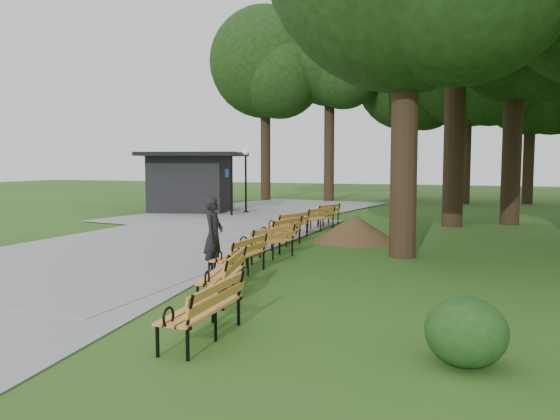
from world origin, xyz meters
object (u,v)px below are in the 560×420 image
(bench_3, at_px, (266,242))
(bench_5, at_px, (288,225))
(bench_1, at_px, (221,275))
(bench_7, at_px, (323,215))
(bench_6, at_px, (316,219))
(bench_2, at_px, (239,256))
(dirt_mound, at_px, (355,229))
(bench_4, at_px, (280,232))
(bench_0, at_px, (201,309))
(person, at_px, (214,235))
(kiosk, at_px, (191,182))
(lamp_post, at_px, (246,167))
(lawn_tree_4, at_px, (517,19))

(bench_3, distance_m, bench_5, 3.89)
(bench_1, height_order, bench_7, same)
(bench_6, bearing_deg, bench_5, 10.91)
(bench_2, bearing_deg, dirt_mound, 170.60)
(bench_4, relative_size, bench_5, 1.00)
(bench_0, bearing_deg, bench_2, -163.66)
(bench_3, bearing_deg, person, 6.36)
(kiosk, xyz_separation_m, bench_1, (9.12, -15.60, -1.06))
(dirt_mound, xyz_separation_m, bench_0, (-0.09, -10.21, 0.01))
(kiosk, height_order, lamp_post, lamp_post)
(bench_5, height_order, bench_7, same)
(bench_2, relative_size, bench_5, 1.00)
(bench_3, bearing_deg, bench_0, 32.29)
(person, relative_size, bench_7, 0.92)
(lamp_post, relative_size, bench_2, 1.67)
(kiosk, height_order, lawn_tree_4, lawn_tree_4)
(bench_0, height_order, bench_2, same)
(bench_5, xyz_separation_m, bench_6, (0.32, 2.26, 0.00))
(person, height_order, lamp_post, lamp_post)
(bench_0, bearing_deg, bench_3, -167.67)
(bench_1, height_order, bench_6, same)
(kiosk, xyz_separation_m, bench_4, (8.05, -9.33, -1.06))
(bench_2, distance_m, bench_4, 4.28)
(bench_3, height_order, bench_4, same)
(lamp_post, bearing_deg, dirt_mound, -47.96)
(bench_2, bearing_deg, person, -90.00)
(person, height_order, bench_6, person)
(lamp_post, bearing_deg, person, -69.86)
(bench_0, distance_m, lawn_tree_4, 19.45)
(dirt_mound, distance_m, bench_6, 3.00)
(dirt_mound, bearing_deg, bench_0, -90.49)
(bench_2, xyz_separation_m, bench_6, (-0.56, 8.21, 0.00))
(bench_3, bearing_deg, lamp_post, -135.16)
(lamp_post, height_order, bench_0, lamp_post)
(bench_4, height_order, bench_7, same)
(lawn_tree_4, bearing_deg, bench_3, -120.84)
(lamp_post, height_order, dirt_mound, lamp_post)
(dirt_mound, bearing_deg, lawn_tree_4, 54.98)
(dirt_mound, distance_m, bench_5, 2.26)
(kiosk, bearing_deg, lamp_post, -9.17)
(bench_7, bearing_deg, lawn_tree_4, 127.29)
(lamp_post, height_order, bench_3, lamp_post)
(bench_6, bearing_deg, bench_1, 25.06)
(bench_3, relative_size, bench_5, 1.00)
(bench_6, bearing_deg, bench_4, 19.20)
(bench_6, distance_m, bench_7, 1.71)
(person, bearing_deg, lamp_post, 14.64)
(bench_4, relative_size, bench_6, 1.00)
(lamp_post, relative_size, bench_0, 1.67)
(lawn_tree_4, bearing_deg, person, -118.28)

